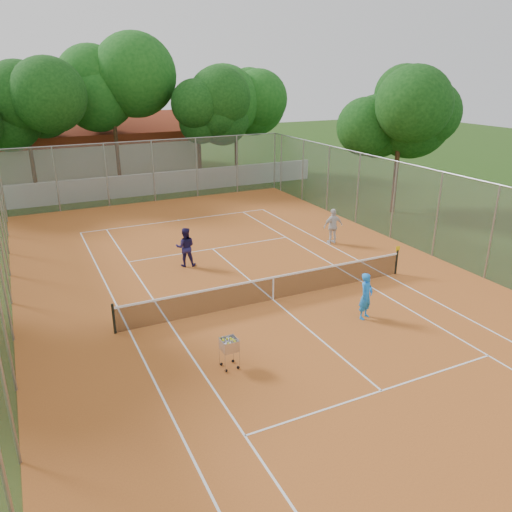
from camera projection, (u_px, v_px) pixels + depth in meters
name	position (u px, v px, depth m)	size (l,w,h in m)	color
ground	(273.00, 300.00, 19.04)	(120.00, 120.00, 0.00)	#1C370F
court_pad	(273.00, 300.00, 19.03)	(18.00, 34.00, 0.02)	#B65E23
court_lines	(273.00, 300.00, 19.03)	(10.98, 23.78, 0.01)	white
tennis_net	(273.00, 288.00, 18.86)	(11.88, 0.10, 0.98)	black
perimeter_fence	(274.00, 251.00, 18.34)	(18.00, 34.00, 4.00)	slate
boundary_wall	(147.00, 184.00, 34.80)	(26.00, 0.30, 1.50)	silver
clubhouse	(92.00, 146.00, 41.90)	(16.40, 9.00, 4.40)	beige
tropical_trees	(132.00, 118.00, 35.83)	(29.00, 19.00, 10.00)	#0D350E
player_near	(366.00, 296.00, 17.37)	(0.62, 0.40, 1.69)	#1C7FEF
player_far_left	(185.00, 247.00, 22.04)	(0.86, 0.67, 1.77)	#1E184A
player_far_right	(333.00, 226.00, 24.94)	(1.05, 0.44, 1.79)	silver
ball_hopper	(229.00, 352.00, 14.53)	(0.50, 0.50, 1.03)	silver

